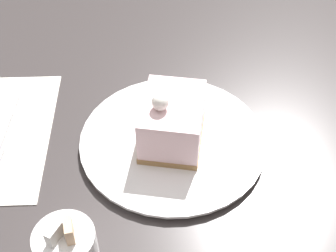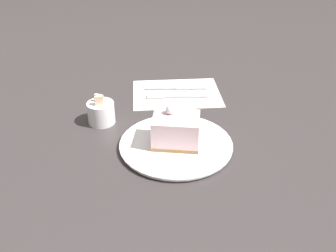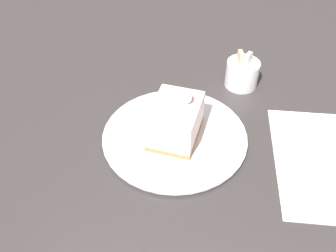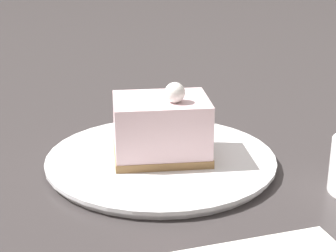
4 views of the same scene
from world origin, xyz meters
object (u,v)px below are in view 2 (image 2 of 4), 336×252
at_px(cake_slice, 176,130).
at_px(knife, 182,88).
at_px(fork, 172,96).
at_px(plate, 176,145).
at_px(sugar_bowl, 101,112).

xyz_separation_m(cake_slice, knife, (0.28, -0.02, -0.04)).
bearing_deg(fork, plate, -178.98).
height_order(plate, sugar_bowl, sugar_bowl).
bearing_deg(fork, knife, -29.90).
bearing_deg(sugar_bowl, fork, -51.97).
xyz_separation_m(knife, sugar_bowl, (-0.18, 0.19, 0.02)).
relative_size(cake_slice, knife, 0.61).
relative_size(plate, fork, 1.48).
xyz_separation_m(fork, knife, (0.05, -0.03, 0.00)).
bearing_deg(knife, fork, 150.10).
height_order(cake_slice, sugar_bowl, cake_slice).
height_order(cake_slice, fork, cake_slice).
bearing_deg(plate, sugar_bowl, 60.72).
bearing_deg(plate, cake_slice, 41.18).
height_order(cake_slice, knife, cake_slice).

